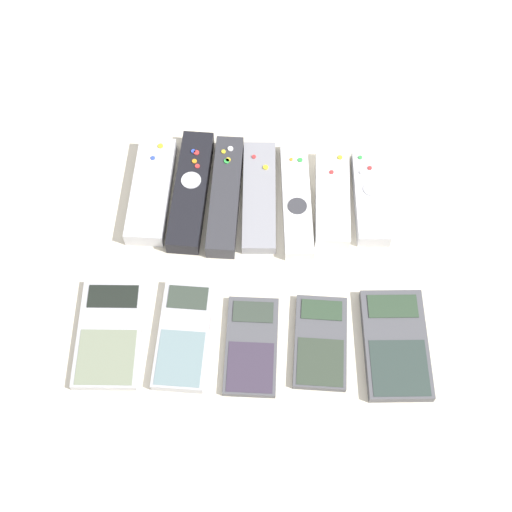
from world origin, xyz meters
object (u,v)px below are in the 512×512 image
at_px(remote_3, 261,196).
at_px(remote_6, 370,197).
at_px(remote_1, 191,191).
at_px(remote_2, 225,195).
at_px(calculator_1, 184,335).
at_px(remote_0, 151,191).
at_px(calculator_0, 110,334).
at_px(calculator_4, 396,344).
at_px(remote_4, 296,199).
at_px(calculator_2, 251,346).
at_px(calculator_3, 321,342).
at_px(remote_5, 332,197).

xyz_separation_m(remote_3, remote_6, (0.16, 0.00, 0.00)).
relative_size(remote_1, remote_2, 1.02).
distance_m(remote_6, calculator_1, 0.35).
height_order(remote_0, remote_3, remote_0).
distance_m(remote_0, calculator_0, 0.23).
bearing_deg(calculator_4, remote_4, 118.36).
height_order(calculator_2, calculator_3, same).
bearing_deg(calculator_2, remote_6, 55.61).
bearing_deg(calculator_2, remote_4, 76.73).
bearing_deg(calculator_4, remote_2, 134.25).
distance_m(remote_4, calculator_3, 0.23).
bearing_deg(remote_2, calculator_4, -41.76).
distance_m(remote_3, calculator_3, 0.25).
xyz_separation_m(remote_2, remote_4, (0.11, 0.00, -0.00)).
xyz_separation_m(remote_5, calculator_2, (-0.11, -0.24, -0.01)).
bearing_deg(calculator_4, remote_0, 144.14).
bearing_deg(remote_1, calculator_4, -35.64).
relative_size(remote_2, calculator_1, 1.28).
distance_m(remote_3, remote_6, 0.16).
height_order(remote_1, remote_2, remote_2).
distance_m(remote_6, calculator_4, 0.23).
distance_m(remote_0, remote_2, 0.11).
bearing_deg(remote_1, remote_2, -4.79).
bearing_deg(remote_0, calculator_1, -71.94).
height_order(remote_1, remote_5, remote_1).
xyz_separation_m(remote_4, calculator_3, (0.04, -0.23, -0.00)).
height_order(remote_1, calculator_1, remote_1).
bearing_deg(calculator_1, calculator_4, 1.63).
distance_m(remote_5, remote_6, 0.06).
bearing_deg(calculator_3, remote_4, 100.67).
bearing_deg(remote_5, calculator_4, -69.69).
height_order(remote_0, remote_5, remote_0).
height_order(remote_4, calculator_1, remote_4).
bearing_deg(calculator_2, calculator_3, 6.01).
height_order(remote_4, calculator_0, remote_4).
relative_size(remote_0, calculator_2, 1.28).
distance_m(remote_0, calculator_4, 0.42).
height_order(remote_0, remote_6, remote_0).
xyz_separation_m(calculator_1, calculator_3, (0.19, -0.00, -0.00)).
height_order(remote_4, remote_5, remote_5).
xyz_separation_m(remote_0, remote_1, (0.06, 0.00, -0.00)).
xyz_separation_m(calculator_0, calculator_4, (0.39, 0.00, 0.00)).
height_order(remote_2, remote_6, remote_2).
bearing_deg(calculator_3, remote_0, 139.47).
bearing_deg(remote_3, remote_4, -6.19).
height_order(remote_3, calculator_3, remote_3).
distance_m(remote_0, remote_4, 0.22).
relative_size(remote_2, remote_5, 1.23).
xyz_separation_m(remote_6, calculator_1, (-0.26, -0.23, -0.00)).
relative_size(remote_0, remote_5, 1.10).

